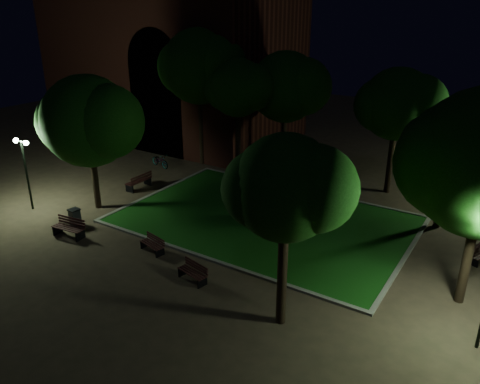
% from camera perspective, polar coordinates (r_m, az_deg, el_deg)
% --- Properties ---
extents(ground, '(80.00, 80.00, 0.00)m').
position_cam_1_polar(ground, '(24.13, 0.57, -5.18)').
color(ground, '#483829').
extents(lawn, '(15.00, 10.00, 0.08)m').
position_cam_1_polar(lawn, '(25.66, 2.95, -3.38)').
color(lawn, '#144F12').
rests_on(lawn, ground).
extents(lawn_kerb, '(15.40, 10.40, 0.12)m').
position_cam_1_polar(lawn_kerb, '(25.65, 2.95, -3.34)').
color(lawn_kerb, slate).
rests_on(lawn_kerb, ground).
extents(monument, '(1.40, 1.40, 3.20)m').
position_cam_1_polar(monument, '(25.28, 2.99, -1.50)').
color(monument, '#ACA59E').
rests_on(monument, lawn).
extents(building_main, '(20.00, 12.00, 15.00)m').
position_cam_1_polar(building_main, '(42.17, -8.11, 16.84)').
color(building_main, '#4C1F16').
rests_on(building_main, ground).
extents(tree_west, '(6.19, 5.06, 7.62)m').
position_cam_1_polar(tree_west, '(26.85, -17.90, 8.17)').
color(tree_west, black).
rests_on(tree_west, ground).
extents(tree_north_wl, '(4.70, 3.84, 7.81)m').
position_cam_1_polar(tree_north_wl, '(31.30, -0.13, 12.54)').
color(tree_north_wl, black).
rests_on(tree_north_wl, ground).
extents(tree_north_er, '(5.27, 4.30, 7.69)m').
position_cam_1_polar(tree_north_er, '(29.37, 18.82, 10.07)').
color(tree_north_er, black).
rests_on(tree_north_er, ground).
extents(tree_ne, '(5.07, 4.14, 6.65)m').
position_cam_1_polar(tree_ne, '(25.48, 24.48, 5.35)').
color(tree_ne, black).
rests_on(tree_ne, ground).
extents(tree_se, '(4.52, 3.69, 7.21)m').
position_cam_1_polar(tree_se, '(15.48, 5.82, 0.40)').
color(tree_se, black).
rests_on(tree_se, ground).
extents(tree_nw, '(6.35, 5.18, 9.60)m').
position_cam_1_polar(tree_nw, '(33.23, -4.81, 14.98)').
color(tree_nw, black).
rests_on(tree_nw, ground).
extents(tree_far_north, '(5.92, 4.84, 8.18)m').
position_cam_1_polar(tree_far_north, '(32.61, 5.72, 12.59)').
color(tree_far_north, black).
rests_on(tree_far_north, ground).
extents(lamppost_sw, '(1.18, 0.28, 4.16)m').
position_cam_1_polar(lamppost_sw, '(28.60, -24.81, 3.50)').
color(lamppost_sw, black).
rests_on(lamppost_sw, ground).
extents(lamppost_nw, '(1.18, 0.28, 4.54)m').
position_cam_1_polar(lamppost_nw, '(36.50, -6.72, 9.42)').
color(lamppost_nw, black).
rests_on(lamppost_nw, ground).
extents(bench_near_left, '(1.48, 0.78, 0.77)m').
position_cam_1_polar(bench_near_left, '(22.79, -10.56, -6.30)').
color(bench_near_left, black).
rests_on(bench_near_left, ground).
extents(bench_near_right, '(1.54, 0.81, 0.81)m').
position_cam_1_polar(bench_near_right, '(20.31, -5.71, -9.73)').
color(bench_near_right, black).
rests_on(bench_near_right, ground).
extents(bench_west_near, '(1.81, 0.82, 0.96)m').
position_cam_1_polar(bench_west_near, '(25.32, -20.10, -4.13)').
color(bench_west_near, black).
rests_on(bench_west_near, ground).
extents(bench_left_side, '(0.68, 1.85, 1.01)m').
position_cam_1_polar(bench_left_side, '(30.48, -12.18, 1.23)').
color(bench_left_side, black).
rests_on(bench_left_side, ground).
extents(bench_right_side, '(0.99, 1.54, 0.80)m').
position_cam_1_polar(bench_right_side, '(24.26, 27.19, -6.69)').
color(bench_right_side, black).
rests_on(bench_right_side, ground).
extents(bench_far_side, '(1.75, 1.06, 0.91)m').
position_cam_1_polar(bench_far_side, '(29.44, 12.25, 0.38)').
color(bench_far_side, black).
rests_on(bench_far_side, ground).
extents(trash_bin, '(0.58, 0.58, 0.90)m').
position_cam_1_polar(trash_bin, '(26.48, -19.49, -2.86)').
color(trash_bin, black).
rests_on(trash_bin, ground).
extents(bicycle, '(1.97, 1.08, 0.98)m').
position_cam_1_polar(bicycle, '(34.32, -9.72, 3.80)').
color(bicycle, black).
rests_on(bicycle, ground).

